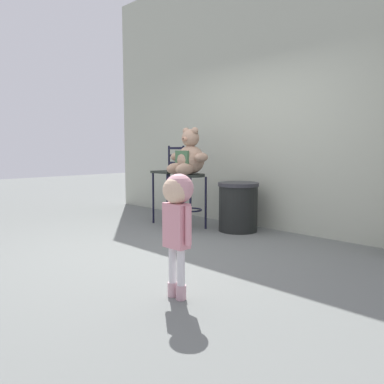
{
  "coord_description": "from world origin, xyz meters",
  "views": [
    {
      "loc": [
        3.3,
        -2.73,
        1.17
      ],
      "look_at": [
        0.29,
        0.29,
        0.68
      ],
      "focal_mm": 35.87,
      "sensor_mm": 36.0,
      "label": 1
    }
  ],
  "objects_px": {
    "teddy_bear": "(189,157)",
    "bar_chair_empty": "(170,178)",
    "bar_stool_with_teddy": "(190,190)",
    "trash_bin": "(238,207)",
    "child_walking": "(177,209)"
  },
  "relations": [
    {
      "from": "teddy_bear",
      "to": "bar_chair_empty",
      "type": "relative_size",
      "value": 0.55
    },
    {
      "from": "bar_chair_empty",
      "to": "trash_bin",
      "type": "bearing_deg",
      "value": 14.44
    },
    {
      "from": "teddy_bear",
      "to": "trash_bin",
      "type": "relative_size",
      "value": 0.96
    },
    {
      "from": "bar_stool_with_teddy",
      "to": "trash_bin",
      "type": "bearing_deg",
      "value": 34.32
    },
    {
      "from": "teddy_bear",
      "to": "child_walking",
      "type": "relative_size",
      "value": 0.68
    },
    {
      "from": "bar_chair_empty",
      "to": "teddy_bear",
      "type": "bearing_deg",
      "value": -12.99
    },
    {
      "from": "bar_stool_with_teddy",
      "to": "teddy_bear",
      "type": "relative_size",
      "value": 1.21
    },
    {
      "from": "teddy_bear",
      "to": "child_walking",
      "type": "xyz_separation_m",
      "value": [
        1.76,
        -1.86,
        -0.33
      ]
    },
    {
      "from": "teddy_bear",
      "to": "trash_bin",
      "type": "bearing_deg",
      "value": 36.5
    },
    {
      "from": "teddy_bear",
      "to": "trash_bin",
      "type": "distance_m",
      "value": 0.99
    },
    {
      "from": "trash_bin",
      "to": "bar_stool_with_teddy",
      "type": "bearing_deg",
      "value": -145.68
    },
    {
      "from": "bar_stool_with_teddy",
      "to": "teddy_bear",
      "type": "height_order",
      "value": "teddy_bear"
    },
    {
      "from": "bar_stool_with_teddy",
      "to": "trash_bin",
      "type": "height_order",
      "value": "bar_stool_with_teddy"
    },
    {
      "from": "child_walking",
      "to": "bar_stool_with_teddy",
      "type": "bearing_deg",
      "value": -136.83
    },
    {
      "from": "teddy_bear",
      "to": "child_walking",
      "type": "height_order",
      "value": "teddy_bear"
    }
  ]
}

